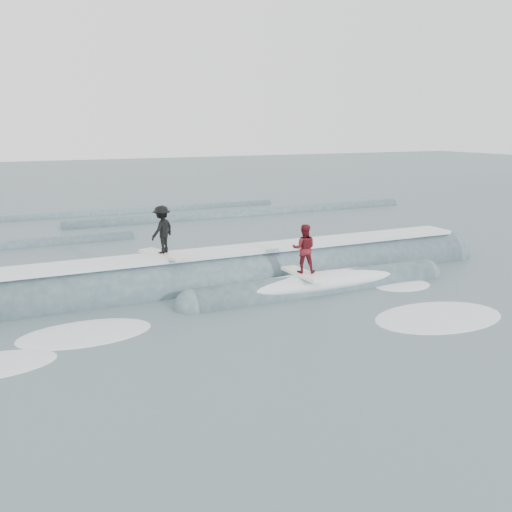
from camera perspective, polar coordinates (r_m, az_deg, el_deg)
name	(u,v)px	position (r m, az deg, el deg)	size (l,w,h in m)	color
ground	(308,318)	(16.50, 5.25, -6.19)	(160.00, 160.00, 0.00)	#3E525B
breaking_wave	(256,281)	(20.08, 0.02, -2.49)	(20.69, 3.90, 2.25)	#324C55
surfer_black	(162,232)	(18.86, -9.37, 2.38)	(1.24, 2.06, 1.66)	silver
surfer_red	(304,252)	(18.58, 4.82, 0.43)	(0.97, 2.02, 1.70)	white
whitewater	(247,324)	(15.97, -0.87, -6.79)	(15.48, 5.34, 0.10)	white
far_swells	(117,226)	(32.11, -13.73, 2.94)	(41.16, 8.65, 0.80)	#324C55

